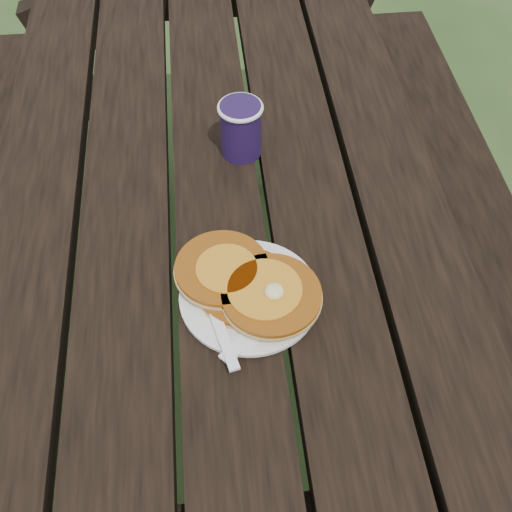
{
  "coord_description": "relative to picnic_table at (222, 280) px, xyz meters",
  "views": [
    {
      "loc": [
        -0.01,
        -0.85,
        1.51
      ],
      "look_at": [
        0.05,
        -0.28,
        0.8
      ],
      "focal_mm": 45.0,
      "sensor_mm": 36.0,
      "label": 1
    }
  ],
  "objects": [
    {
      "name": "ground",
      "position": [
        0.0,
        0.0,
        -0.37
      ],
      "size": [
        60.0,
        60.0,
        0.0
      ],
      "primitive_type": "plane",
      "color": "#273F1B",
      "rests_on": "ground"
    },
    {
      "name": "picnic_table",
      "position": [
        0.0,
        0.0,
        0.0
      ],
      "size": [
        1.36,
        1.8,
        0.75
      ],
      "color": "black",
      "rests_on": "ground"
    },
    {
      "name": "plate",
      "position": [
        0.03,
        -0.32,
        0.39
      ],
      "size": [
        0.26,
        0.26,
        0.01
      ],
      "primitive_type": "cylinder",
      "rotation": [
        0.0,
        0.0,
        -0.42
      ],
      "color": "white",
      "rests_on": "picnic_table"
    },
    {
      "name": "pancake_stack",
      "position": [
        0.03,
        -0.31,
        0.41
      ],
      "size": [
        0.21,
        0.19,
        0.04
      ],
      "rotation": [
        0.0,
        0.0,
        -0.41
      ],
      "color": "#985011",
      "rests_on": "plate"
    },
    {
      "name": "knife",
      "position": [
        0.05,
        -0.36,
        0.39
      ],
      "size": [
        0.14,
        0.14,
        0.0
      ],
      "primitive_type": "cube",
      "rotation": [
        0.0,
        0.0,
        -0.8
      ],
      "color": "white",
      "rests_on": "plate"
    },
    {
      "name": "fork",
      "position": [
        -0.01,
        -0.39,
        0.4
      ],
      "size": [
        0.07,
        0.16,
        0.01
      ],
      "primitive_type": null,
      "rotation": [
        0.0,
        0.0,
        0.22
      ],
      "color": "white",
      "rests_on": "plate"
    },
    {
      "name": "coffee_cup",
      "position": [
        0.05,
        -0.01,
        0.44
      ],
      "size": [
        0.08,
        0.08,
        0.1
      ],
      "rotation": [
        0.0,
        0.0,
        -0.23
      ],
      "color": "#20113C",
      "rests_on": "picnic_table"
    }
  ]
}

